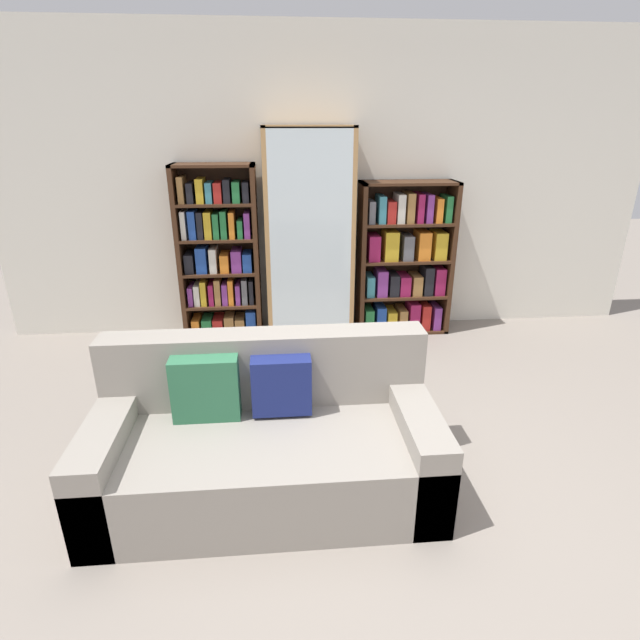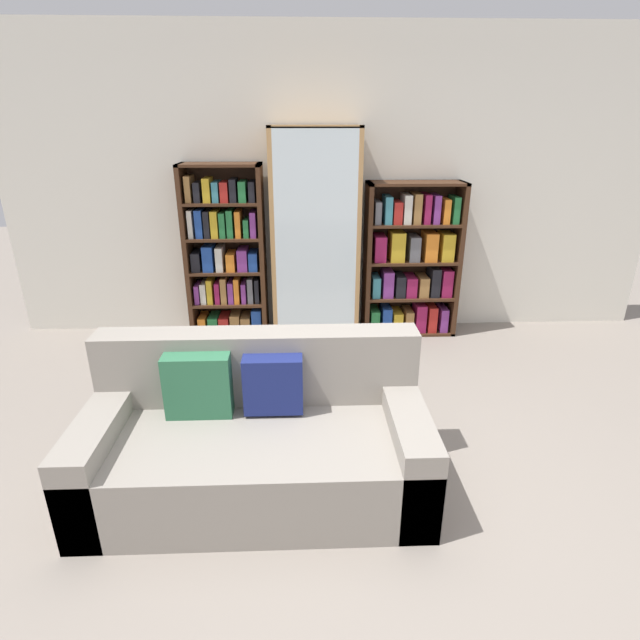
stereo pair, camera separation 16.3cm
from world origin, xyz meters
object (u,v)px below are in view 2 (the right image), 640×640
display_cabinet (315,236)px  wine_bottle (377,367)px  couch (257,441)px  bookshelf_left (226,257)px  bookshelf_right (412,264)px

display_cabinet → wine_bottle: display_cabinet is taller
display_cabinet → wine_bottle: (0.44, -1.05, -0.79)m
couch → display_cabinet: 2.29m
display_cabinet → wine_bottle: bearing=-67.3°
bookshelf_left → display_cabinet: (0.82, -0.02, 0.19)m
wine_bottle → display_cabinet: bearing=112.7°
bookshelf_left → wine_bottle: size_ratio=4.08×
bookshelf_left → bookshelf_right: (1.72, -0.00, -0.08)m
couch → bookshelf_left: bearing=101.1°
bookshelf_left → bookshelf_right: size_ratio=1.11×
bookshelf_right → couch: bearing=-120.6°
bookshelf_right → display_cabinet: bearing=-179.0°
couch → bookshelf_left: (-0.43, 2.18, 0.47)m
couch → display_cabinet: bearing=79.8°
bookshelf_left → bookshelf_right: bearing=-0.0°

